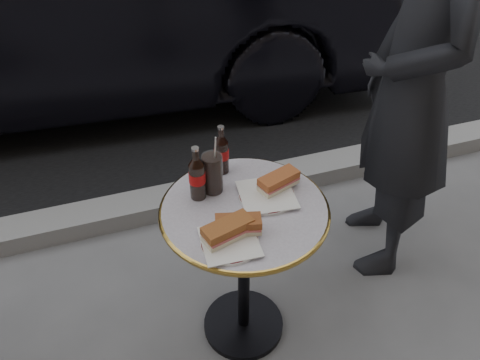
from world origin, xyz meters
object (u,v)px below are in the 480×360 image
object	(u,v)px
parked_car	(67,0)
plate_right	(267,196)
pedestrian	(412,88)
bistro_table	(244,273)
cola_bottle_right	(221,149)
cola_bottle_left	(197,173)
plate_left	(230,243)
cola_glass	(213,173)

from	to	relation	value
parked_car	plate_right	bearing A→B (deg)	-162.30
plate_right	pedestrian	bearing A→B (deg)	17.17
bistro_table	parked_car	size ratio (longest dim) A/B	0.15
bistro_table	cola_bottle_right	bearing A→B (deg)	93.55
cola_bottle_left	parked_car	distance (m)	2.38
bistro_table	cola_bottle_left	size ratio (longest dim) A/B	3.32
cola_bottle_left	cola_bottle_right	size ratio (longest dim) A/B	1.06
plate_right	cola_bottle_left	xyz separation A→B (m)	(-0.24, 0.08, 0.10)
cola_bottle_left	pedestrian	world-z (taller)	pedestrian
plate_left	parked_car	world-z (taller)	parked_car
cola_bottle_left	pedestrian	size ratio (longest dim) A/B	0.12
plate_left	plate_right	distance (m)	0.27
parked_car	pedestrian	distance (m)	2.59
cola_bottle_right	plate_right	bearing A→B (deg)	-61.72
plate_left	pedestrian	distance (m)	1.04
plate_left	cola_bottle_left	xyz separation A→B (m)	(-0.04, 0.27, 0.10)
cola_bottle_left	parked_car	xyz separation A→B (m)	(-0.36, 2.35, -0.06)
bistro_table	pedestrian	bearing A→B (deg)	16.90
bistro_table	cola_bottle_right	xyz separation A→B (m)	(-0.01, 0.23, 0.47)
cola_glass	bistro_table	bearing A→B (deg)	-58.23
plate_left	parked_car	size ratio (longest dim) A/B	0.04
plate_right	cola_bottle_left	distance (m)	0.27
plate_right	parked_car	world-z (taller)	parked_car
plate_right	cola_bottle_right	distance (m)	0.25
cola_bottle_left	cola_bottle_right	distance (m)	0.18
plate_left	cola_glass	bearing A→B (deg)	84.82
cola_bottle_left	parked_car	size ratio (longest dim) A/B	0.05
cola_glass	plate_left	bearing A→B (deg)	-95.18
pedestrian	cola_bottle_left	bearing A→B (deg)	-63.92
plate_left	plate_right	xyz separation A→B (m)	(0.20, 0.18, 0.00)
plate_right	cola_glass	distance (m)	0.22
parked_car	cola_bottle_left	bearing A→B (deg)	-167.40
plate_right	cola_glass	bearing A→B (deg)	149.54
plate_right	cola_bottle_left	size ratio (longest dim) A/B	0.95
plate_left	cola_bottle_left	bearing A→B (deg)	97.74
cola_bottle_right	pedestrian	size ratio (longest dim) A/B	0.11
plate_right	cola_bottle_right	bearing A→B (deg)	118.28
cola_glass	cola_bottle_right	bearing A→B (deg)	57.21
cola_bottle_left	pedestrian	bearing A→B (deg)	8.28
bistro_table	plate_left	world-z (taller)	plate_left
plate_left	parked_car	xyz separation A→B (m)	(-0.40, 2.62, 0.04)
cola_bottle_right	cola_glass	world-z (taller)	cola_bottle_right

